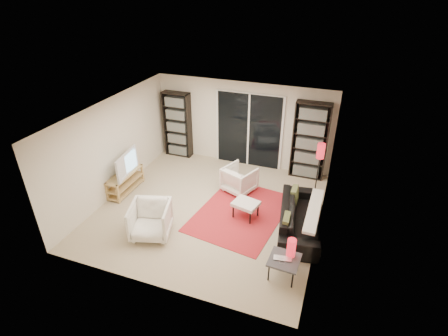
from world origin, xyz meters
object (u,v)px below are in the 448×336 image
at_px(bookshelf_right, 310,141).
at_px(sofa, 300,217).
at_px(floor_lamp, 320,156).
at_px(tv_stand, 125,182).
at_px(ottoman, 246,204).
at_px(side_table, 284,261).
at_px(armchair_back, 239,179).
at_px(armchair_front, 151,220).
at_px(bookshelf_left, 178,125).

xyz_separation_m(bookshelf_right, sofa, (0.20, -2.34, -0.74)).
xyz_separation_m(bookshelf_right, floor_lamp, (0.35, -0.79, 0.00)).
bearing_deg(floor_lamp, tv_stand, -161.55).
height_order(ottoman, side_table, same).
bearing_deg(armchair_back, armchair_front, 83.74).
height_order(tv_stand, ottoman, tv_stand).
xyz_separation_m(bookshelf_right, armchair_back, (-1.49, -1.32, -0.72)).
bearing_deg(tv_stand, armchair_front, -40.74).
height_order(bookshelf_right, sofa, bookshelf_right).
relative_size(armchair_front, floor_lamp, 0.59).
bearing_deg(floor_lamp, bookshelf_left, 169.30).
bearing_deg(tv_stand, bookshelf_left, 81.10).
distance_m(bookshelf_left, side_table, 5.56).
xyz_separation_m(armchair_back, ottoman, (0.48, -1.01, 0.01)).
bearing_deg(floor_lamp, bookshelf_right, 113.91).
relative_size(armchair_back, ottoman, 1.15).
bearing_deg(sofa, floor_lamp, -14.09).
distance_m(tv_stand, armchair_back, 2.90).
height_order(bookshelf_right, armchair_front, bookshelf_right).
relative_size(tv_stand, armchair_back, 1.60).
bearing_deg(bookshelf_left, bookshelf_right, -0.00).
relative_size(bookshelf_left, sofa, 0.93).
height_order(sofa, armchair_front, armchair_front).
distance_m(bookshelf_right, floor_lamp, 0.87).
relative_size(ottoman, floor_lamp, 0.46).
relative_size(ottoman, side_table, 1.13).
bearing_deg(floor_lamp, ottoman, -131.56).
bearing_deg(side_table, bookshelf_left, 136.43).
distance_m(bookshelf_right, armchair_front, 4.56).
bearing_deg(side_table, ottoman, 128.48).
xyz_separation_m(bookshelf_right, side_table, (0.15, -3.81, -0.69)).
bearing_deg(sofa, bookshelf_left, 51.58).
distance_m(bookshelf_left, armchair_front, 3.83).
height_order(bookshelf_left, armchair_front, bookshelf_left).
bearing_deg(bookshelf_right, floor_lamp, -66.09).
distance_m(bookshelf_left, bookshelf_right, 3.85).
relative_size(armchair_front, ottoman, 1.28).
height_order(armchair_back, armchair_front, armchair_front).
relative_size(bookshelf_right, sofa, 1.00).
distance_m(bookshelf_right, ottoman, 2.64).
bearing_deg(bookshelf_left, tv_stand, -98.90).
relative_size(sofa, floor_lamp, 1.52).
bearing_deg(side_table, sofa, 88.29).
bearing_deg(sofa, armchair_back, 50.54).
xyz_separation_m(armchair_back, side_table, (1.65, -2.48, 0.03)).
bearing_deg(bookshelf_right, tv_stand, -151.19).
height_order(tv_stand, armchair_back, armchair_back).
xyz_separation_m(armchair_front, floor_lamp, (3.07, 2.81, 0.68)).
height_order(bookshelf_right, tv_stand, bookshelf_right).
distance_m(bookshelf_left, armchair_back, 2.78).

